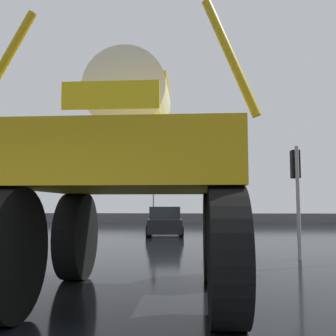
{
  "coord_description": "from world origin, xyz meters",
  "views": [
    {
      "loc": [
        2.09,
        -2.09,
        1.54
      ],
      "look_at": [
        1.3,
        7.43,
        2.47
      ],
      "focal_mm": 42.14,
      "sensor_mm": 36.0,
      "label": 1
    }
  ],
  "objects_px": {
    "sedan_ahead": "(165,222)",
    "traffic_signal_near_right": "(296,177)",
    "oversize_sprayer": "(134,177)",
    "traffic_signal_far_left": "(154,186)"
  },
  "relations": [
    {
      "from": "sedan_ahead",
      "to": "traffic_signal_near_right",
      "type": "height_order",
      "value": "traffic_signal_near_right"
    },
    {
      "from": "oversize_sprayer",
      "to": "traffic_signal_near_right",
      "type": "distance_m",
      "value": 6.64
    },
    {
      "from": "sedan_ahead",
      "to": "traffic_signal_far_left",
      "type": "xyz_separation_m",
      "value": [
        -1.53,
        7.79,
        2.3
      ]
    },
    {
      "from": "traffic_signal_near_right",
      "to": "traffic_signal_far_left",
      "type": "bearing_deg",
      "value": 110.47
    },
    {
      "from": "oversize_sprayer",
      "to": "sedan_ahead",
      "type": "relative_size",
      "value": 1.18
    },
    {
      "from": "sedan_ahead",
      "to": "traffic_signal_far_left",
      "type": "distance_m",
      "value": 8.26
    },
    {
      "from": "oversize_sprayer",
      "to": "traffic_signal_near_right",
      "type": "xyz_separation_m",
      "value": [
        4.0,
        5.29,
        0.38
      ]
    },
    {
      "from": "oversize_sprayer",
      "to": "traffic_signal_far_left",
      "type": "xyz_separation_m",
      "value": [
        -2.28,
        22.11,
        0.97
      ]
    },
    {
      "from": "oversize_sprayer",
      "to": "sedan_ahead",
      "type": "distance_m",
      "value": 14.41
    },
    {
      "from": "traffic_signal_near_right",
      "to": "sedan_ahead",
      "type": "bearing_deg",
      "value": 117.75
    }
  ]
}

